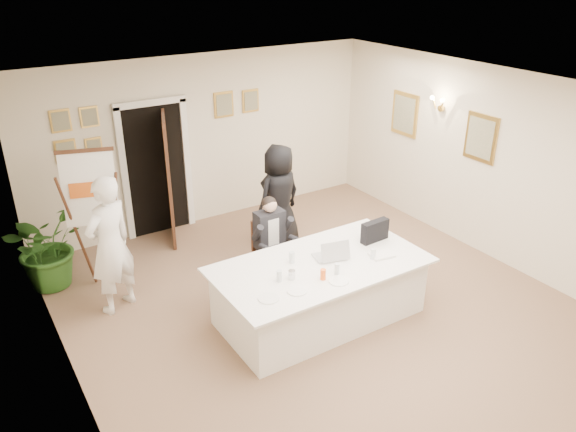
% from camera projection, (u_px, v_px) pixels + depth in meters
% --- Properties ---
extents(floor, '(7.00, 7.00, 0.00)m').
position_uv_depth(floor, '(328.00, 315.00, 7.16)').
color(floor, brown).
rests_on(floor, ground).
extents(ceiling, '(6.00, 7.00, 0.02)m').
position_uv_depth(ceiling, '(336.00, 96.00, 5.98)').
color(ceiling, white).
rests_on(ceiling, wall_back).
extents(wall_back, '(6.00, 0.10, 2.80)m').
position_uv_depth(wall_back, '(206.00, 140.00, 9.25)').
color(wall_back, beige).
rests_on(wall_back, floor).
extents(wall_left, '(0.10, 7.00, 2.80)m').
position_uv_depth(wall_left, '(67.00, 289.00, 5.11)').
color(wall_left, beige).
rests_on(wall_left, floor).
extents(wall_right, '(0.10, 7.00, 2.80)m').
position_uv_depth(wall_right, '(501.00, 168.00, 8.03)').
color(wall_right, beige).
rests_on(wall_right, floor).
extents(doorway, '(1.14, 0.86, 2.20)m').
position_uv_depth(doorway, '(161.00, 174.00, 8.84)').
color(doorway, black).
rests_on(doorway, floor).
extents(pictures_back_wall, '(3.40, 0.06, 0.80)m').
position_uv_depth(pictures_back_wall, '(157.00, 121.00, 8.65)').
color(pictures_back_wall, gold).
rests_on(pictures_back_wall, wall_back).
extents(pictures_right_wall, '(0.06, 2.20, 0.80)m').
position_uv_depth(pictures_right_wall, '(440.00, 125.00, 8.78)').
color(pictures_right_wall, gold).
rests_on(pictures_right_wall, wall_right).
extents(wall_sconce, '(0.20, 0.30, 0.24)m').
position_uv_depth(wall_sconce, '(439.00, 104.00, 8.60)').
color(wall_sconce, gold).
rests_on(wall_sconce, wall_right).
extents(conference_table, '(2.61, 1.39, 0.78)m').
position_uv_depth(conference_table, '(320.00, 290.00, 6.95)').
color(conference_table, silver).
rests_on(conference_table, floor).
extents(seated_man, '(0.64, 0.67, 1.28)m').
position_uv_depth(seated_man, '(271.00, 240.00, 7.65)').
color(seated_man, black).
rests_on(seated_man, floor).
extents(flip_chart, '(0.70, 0.52, 1.93)m').
position_uv_depth(flip_chart, '(96.00, 225.00, 7.49)').
color(flip_chart, '#3B2613').
rests_on(flip_chart, floor).
extents(standing_man, '(0.79, 0.68, 1.82)m').
position_uv_depth(standing_man, '(110.00, 245.00, 6.94)').
color(standing_man, white).
rests_on(standing_man, floor).
extents(standing_woman, '(0.88, 0.66, 1.63)m').
position_uv_depth(standing_woman, '(279.00, 196.00, 8.59)').
color(standing_woman, black).
rests_on(standing_woman, floor).
extents(potted_palm, '(1.42, 1.42, 1.19)m').
position_uv_depth(potted_palm, '(46.00, 245.00, 7.60)').
color(potted_palm, '#2B5F1F').
rests_on(potted_palm, floor).
extents(laptop, '(0.44, 0.45, 0.28)m').
position_uv_depth(laptop, '(329.00, 247.00, 6.88)').
color(laptop, '#B7BABC').
rests_on(laptop, conference_table).
extents(laptop_bag, '(0.41, 0.13, 0.28)m').
position_uv_depth(laptop_bag, '(375.00, 231.00, 7.28)').
color(laptop_bag, black).
rests_on(laptop_bag, conference_table).
extents(paper_stack, '(0.32, 0.25, 0.03)m').
position_uv_depth(paper_stack, '(382.00, 255.00, 6.96)').
color(paper_stack, white).
rests_on(paper_stack, conference_table).
extents(plate_left, '(0.28, 0.28, 0.01)m').
position_uv_depth(plate_left, '(269.00, 298.00, 6.09)').
color(plate_left, white).
rests_on(plate_left, conference_table).
extents(plate_mid, '(0.27, 0.27, 0.01)m').
position_uv_depth(plate_mid, '(297.00, 291.00, 6.23)').
color(plate_mid, white).
rests_on(plate_mid, conference_table).
extents(plate_near, '(0.30, 0.30, 0.01)m').
position_uv_depth(plate_near, '(339.00, 281.00, 6.41)').
color(plate_near, white).
rests_on(plate_near, conference_table).
extents(glass_a, '(0.07, 0.07, 0.14)m').
position_uv_depth(glass_a, '(279.00, 276.00, 6.39)').
color(glass_a, silver).
rests_on(glass_a, conference_table).
extents(glass_b, '(0.06, 0.06, 0.14)m').
position_uv_depth(glass_b, '(337.00, 269.00, 6.54)').
color(glass_b, silver).
rests_on(glass_b, conference_table).
extents(glass_c, '(0.08, 0.08, 0.14)m').
position_uv_depth(glass_c, '(373.00, 254.00, 6.87)').
color(glass_c, silver).
rests_on(glass_c, conference_table).
extents(glass_d, '(0.09, 0.09, 0.14)m').
position_uv_depth(glass_d, '(292.00, 257.00, 6.79)').
color(glass_d, silver).
rests_on(glass_d, conference_table).
extents(oj_glass, '(0.07, 0.07, 0.13)m').
position_uv_depth(oj_glass, '(323.00, 274.00, 6.44)').
color(oj_glass, '#FF5D15').
rests_on(oj_glass, conference_table).
extents(steel_jug, '(0.10, 0.10, 0.11)m').
position_uv_depth(steel_jug, '(292.00, 275.00, 6.45)').
color(steel_jug, silver).
rests_on(steel_jug, conference_table).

